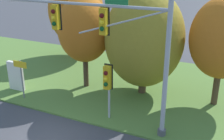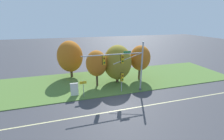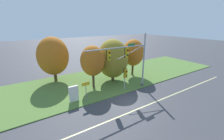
% 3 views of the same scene
% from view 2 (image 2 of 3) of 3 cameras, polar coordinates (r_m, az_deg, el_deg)
% --- Properties ---
extents(ground_plane, '(160.00, 160.00, 0.00)m').
position_cam_2_polar(ground_plane, '(20.04, 2.30, -13.13)').
color(ground_plane, '#3D3D42').
extents(lane_stripe, '(36.00, 0.16, 0.01)m').
position_cam_2_polar(lane_stripe, '(19.08, 3.47, -14.94)').
color(lane_stripe, beige).
rests_on(lane_stripe, ground).
extents(grass_verge, '(48.00, 11.50, 0.10)m').
position_cam_2_polar(grass_verge, '(27.10, -3.16, -4.14)').
color(grass_verge, '#517533').
rests_on(grass_verge, ground).
extents(traffic_signal_mast, '(8.97, 0.49, 7.51)m').
position_cam_2_polar(traffic_signal_mast, '(21.45, 5.53, 2.63)').
color(traffic_signal_mast, '#9EA0A5').
rests_on(traffic_signal_mast, grass_verge).
extents(pedestrian_signal_near_kerb, '(0.46, 0.55, 3.05)m').
position_cam_2_polar(pedestrian_signal_near_kerb, '(22.22, 3.85, -3.17)').
color(pedestrian_signal_near_kerb, '#9EA0A5').
rests_on(pedestrian_signal_near_kerb, grass_verge).
extents(route_sign_post, '(0.96, 0.08, 2.42)m').
position_cam_2_polar(route_sign_post, '(21.38, -10.89, -6.10)').
color(route_sign_post, slate).
rests_on(route_sign_post, grass_verge).
extents(tree_nearest_road, '(4.61, 4.61, 6.89)m').
position_cam_2_polar(tree_nearest_road, '(28.70, -15.68, 4.98)').
color(tree_nearest_road, '#4C3823').
rests_on(tree_nearest_road, grass_verge).
extents(tree_left_of_mast, '(3.35, 3.35, 5.94)m').
position_cam_2_polar(tree_left_of_mast, '(23.89, -5.92, 2.49)').
color(tree_left_of_mast, '#423021').
rests_on(tree_left_of_mast, grass_verge).
extents(tree_behind_signpost, '(4.75, 4.75, 6.50)m').
position_cam_2_polar(tree_behind_signpost, '(25.45, 2.11, 2.87)').
color(tree_behind_signpost, '#4C3823').
rests_on(tree_behind_signpost, grass_verge).
extents(tree_mid_verge, '(3.59, 3.59, 6.19)m').
position_cam_2_polar(tree_mid_verge, '(27.22, 10.67, 4.49)').
color(tree_mid_verge, '#4C3823').
rests_on(tree_mid_verge, grass_verge).
extents(info_kiosk, '(1.10, 0.24, 1.90)m').
position_cam_2_polar(info_kiosk, '(22.32, -14.13, -7.16)').
color(info_kiosk, silver).
rests_on(info_kiosk, grass_verge).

